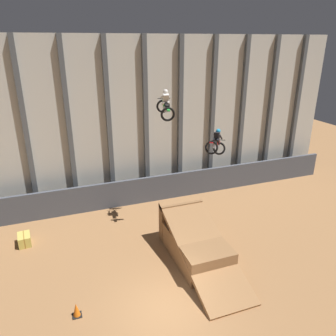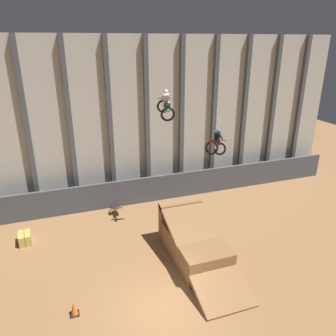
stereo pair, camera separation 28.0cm
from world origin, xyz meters
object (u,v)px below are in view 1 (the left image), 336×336
object	(u,v)px
dirt_ramp	(194,242)
rider_bike_right_air	(216,144)
traffic_cone_near_ramp	(76,310)
rider_bike_left_air	(165,106)
hay_bale_trackside	(24,240)

from	to	relation	value
dirt_ramp	rider_bike_right_air	xyz separation A→B (m)	(2.56, 2.98, 3.84)
rider_bike_right_air	traffic_cone_near_ramp	xyz separation A→B (m)	(-8.38, -4.96, -4.30)
dirt_ramp	rider_bike_right_air	size ratio (longest dim) A/B	3.53
rider_bike_left_air	traffic_cone_near_ramp	xyz separation A→B (m)	(-5.62, -5.48, -6.48)
rider_bike_right_air	traffic_cone_near_ramp	world-z (taller)	rider_bike_right_air
hay_bale_trackside	rider_bike_right_air	bearing A→B (deg)	-4.64
dirt_ramp	rider_bike_right_air	bearing A→B (deg)	49.26
rider_bike_right_air	hay_bale_trackside	distance (m)	11.31
dirt_ramp	rider_bike_right_air	distance (m)	5.49
dirt_ramp	rider_bike_left_air	xyz separation A→B (m)	(-0.20, 3.50, 6.02)
dirt_ramp	rider_bike_left_air	size ratio (longest dim) A/B	3.29
traffic_cone_near_ramp	rider_bike_right_air	bearing A→B (deg)	30.61
rider_bike_left_air	rider_bike_right_air	xyz separation A→B (m)	(2.76, -0.52, -2.18)
rider_bike_right_air	hay_bale_trackside	bearing A→B (deg)	-137.37
rider_bike_right_air	traffic_cone_near_ramp	distance (m)	10.65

